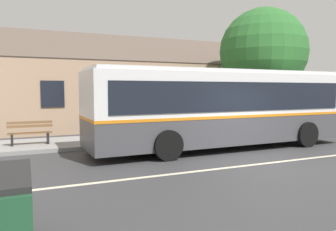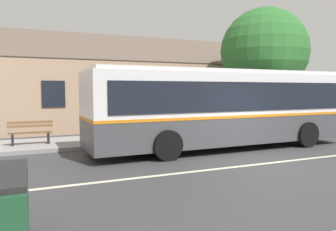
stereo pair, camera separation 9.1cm
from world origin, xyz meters
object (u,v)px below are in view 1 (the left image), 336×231
object	(u,v)px
bench_by_building	(30,134)
transit_bus	(222,106)
bus_stop_sign	(315,102)
street_tree_primary	(263,52)

from	to	relation	value
bench_by_building	transit_bus	bearing A→B (deg)	-22.76
bench_by_building	bus_stop_sign	world-z (taller)	bus_stop_sign
transit_bus	bus_stop_sign	size ratio (longest dim) A/B	4.42
street_tree_primary	bench_by_building	bearing A→B (deg)	-175.56
transit_bus	street_tree_primary	distance (m)	7.00
street_tree_primary	bus_stop_sign	world-z (taller)	street_tree_primary
transit_bus	bus_stop_sign	bearing A→B (deg)	16.00
street_tree_primary	bus_stop_sign	size ratio (longest dim) A/B	2.83
transit_bus	bench_by_building	xyz separation A→B (m)	(-6.89, 2.89, -1.07)
transit_bus	street_tree_primary	world-z (taller)	street_tree_primary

